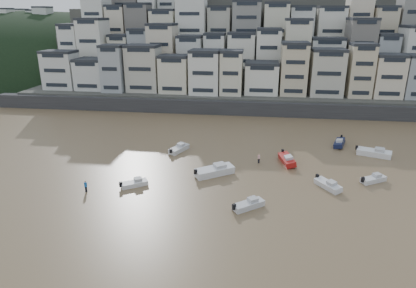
# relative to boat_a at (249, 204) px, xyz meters

# --- Properties ---
(ground) EXTENTS (400.00, 400.00, 0.00)m
(ground) POSITION_rel_boat_a_xyz_m (-10.05, -16.47, -0.67)
(ground) COLOR #806345
(ground) RESTS_ON ground
(sea_strip) EXTENTS (340.00, 340.00, 0.00)m
(sea_strip) POSITION_rel_boat_a_xyz_m (-120.05, 128.53, -0.67)
(sea_strip) COLOR #475366
(sea_strip) RESTS_ON ground
(harbor_wall) EXTENTS (140.00, 3.00, 3.50)m
(harbor_wall) POSITION_rel_boat_a_xyz_m (-0.05, 48.53, 1.08)
(harbor_wall) COLOR #38383A
(harbor_wall) RESTS_ON ground
(hillside) EXTENTS (141.04, 66.00, 50.00)m
(hillside) POSITION_rel_boat_a_xyz_m (4.68, 88.37, 12.33)
(hillside) COLOR #4C4C47
(hillside) RESTS_ON ground
(headland) EXTENTS (216.00, 135.00, 53.33)m
(headland) POSITION_rel_boat_a_xyz_m (-105.05, 118.53, -0.66)
(headland) COLOR black
(headland) RESTS_ON ground
(boat_a) EXTENTS (4.88, 4.35, 1.35)m
(boat_a) POSITION_rel_boat_a_xyz_m (0.00, 0.00, 0.00)
(boat_a) COLOR silver
(boat_a) RESTS_ON ground
(boat_i) EXTENTS (3.43, 5.79, 1.50)m
(boat_i) POSITION_rel_boat_a_xyz_m (16.88, 27.24, 0.08)
(boat_i) COLOR #12193A
(boat_i) RESTS_ON ground
(boat_e) EXTENTS (3.23, 6.24, 1.62)m
(boat_e) POSITION_rel_boat_a_xyz_m (6.07, 16.68, 0.14)
(boat_e) COLOR #A31614
(boat_e) RESTS_ON ground
(boat_c) EXTENTS (7.13, 5.98, 1.93)m
(boat_c) POSITION_rel_boat_a_xyz_m (-5.77, 10.03, 0.29)
(boat_c) COLOR silver
(boat_c) RESTS_ON ground
(boat_b) EXTENTS (4.11, 5.03, 1.35)m
(boat_b) POSITION_rel_boat_a_xyz_m (11.49, 7.56, 0.00)
(boat_b) COLOR silver
(boat_b) RESTS_ON ground
(boat_j) EXTENTS (4.37, 3.59, 1.18)m
(boat_j) POSITION_rel_boat_a_xyz_m (-17.20, 4.32, -0.09)
(boat_j) COLOR white
(boat_j) RESTS_ON ground
(boat_g) EXTENTS (6.71, 4.15, 1.74)m
(boat_g) POSITION_rel_boat_a_xyz_m (22.00, 22.29, 0.20)
(boat_g) COLOR white
(boat_g) RESTS_ON ground
(boat_d) EXTENTS (4.75, 3.69, 1.26)m
(boat_d) POSITION_rel_boat_a_xyz_m (18.81, 10.78, -0.04)
(boat_d) COLOR silver
(boat_d) RESTS_ON ground
(boat_f) EXTENTS (3.69, 5.61, 1.46)m
(boat_f) POSITION_rel_boat_a_xyz_m (-13.68, 19.85, 0.05)
(boat_f) COLOR silver
(boat_f) RESTS_ON ground
(person_blue) EXTENTS (0.44, 0.44, 1.74)m
(person_blue) POSITION_rel_boat_a_xyz_m (-23.59, 1.63, 0.20)
(person_blue) COLOR blue
(person_blue) RESTS_ON ground
(person_pink) EXTENTS (0.44, 0.44, 1.74)m
(person_pink) POSITION_rel_boat_a_xyz_m (1.24, 16.08, 0.20)
(person_pink) COLOR #F0AAAA
(person_pink) RESTS_ON ground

